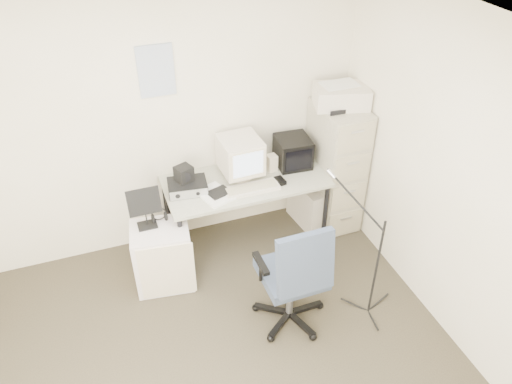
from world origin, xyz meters
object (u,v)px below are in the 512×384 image
object	(u,v)px
filing_cabinet	(335,167)
office_chair	(291,272)
side_cart	(163,256)
desk	(246,211)

from	to	relation	value
filing_cabinet	office_chair	bearing A→B (deg)	-130.62
side_cart	desk	bearing A→B (deg)	25.81
filing_cabinet	side_cart	bearing A→B (deg)	-170.20
desk	office_chair	xyz separation A→B (m)	(0.01, -1.07, 0.17)
office_chair	side_cart	world-z (taller)	office_chair
filing_cabinet	office_chair	xyz separation A→B (m)	(-0.94, -1.10, -0.11)
filing_cabinet	desk	size ratio (longest dim) A/B	0.87
office_chair	desk	bearing A→B (deg)	89.98
filing_cabinet	office_chair	distance (m)	1.45
desk	filing_cabinet	bearing A→B (deg)	1.81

